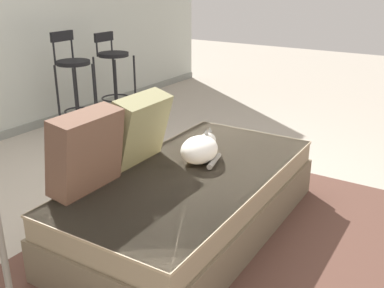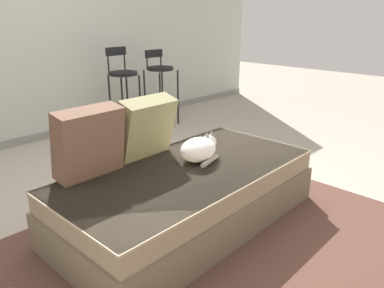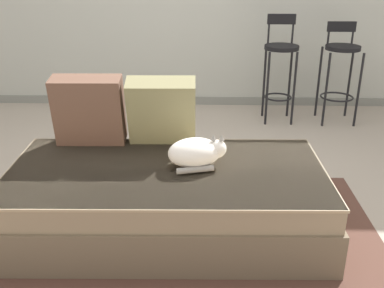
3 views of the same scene
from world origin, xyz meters
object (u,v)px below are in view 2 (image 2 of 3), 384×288
Objects in this scene: couch at (187,195)px; bar_stool_near_window at (123,84)px; throw_pillow_middle at (145,127)px; bar_stool_by_doorway at (160,81)px; throw_pillow_corner at (89,142)px; cat at (199,149)px.

bar_stool_near_window is (0.98, 2.09, 0.41)m from couch.
bar_stool_by_doorway is (1.64, 1.70, -0.06)m from throw_pillow_middle.
couch is 4.12× the size of throw_pillow_corner.
throw_pillow_middle reaches higher than cat.
bar_stool_by_doorway is (1.40, 2.04, 0.09)m from cat.
throw_pillow_corner is 0.48m from throw_pillow_middle.
throw_pillow_corner is 1.25× the size of cat.
bar_stool_near_window reaches higher than throw_pillow_middle.
couch is 1.82× the size of bar_stool_near_window.
throw_pillow_middle is 1.99m from bar_stool_near_window.
bar_stool_by_doorway reaches higher than couch.
bar_stool_by_doorway reaches higher than throw_pillow_middle.
throw_pillow_corner reaches higher than cat.
couch is at bearing -35.02° from throw_pillow_corner.
bar_stool_near_window reaches higher than couch.
bar_stool_by_doorway is at bearing 46.17° from throw_pillow_middle.
cat is (0.71, -0.32, -0.15)m from throw_pillow_corner.
bar_stool_near_window reaches higher than bar_stool_by_doorway.
throw_pillow_middle is (-0.06, 0.38, 0.44)m from couch.
throw_pillow_corner is 0.44× the size of bar_stool_near_window.
bar_stool_by_doorway is (0.60, -0.00, -0.03)m from bar_stool_near_window.
cat is 2.19m from bar_stool_near_window.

